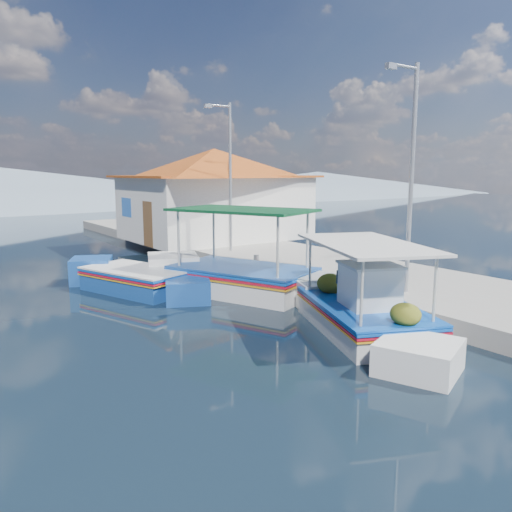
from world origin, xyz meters
TOP-DOWN VIEW (x-y plane):
  - ground at (0.00, 0.00)m, footprint 160.00×160.00m
  - quay at (5.90, 6.00)m, footprint 5.00×44.00m
  - bollards at (3.80, 5.25)m, footprint 0.20×17.20m
  - main_caique at (2.18, 1.39)m, footprint 3.89×6.59m
  - caique_green_canopy at (1.98, 6.20)m, footprint 4.26×7.25m
  - caique_blue_hull at (-0.63, 8.35)m, footprint 3.20×5.89m
  - harbor_building at (6.20, 15.00)m, footprint 10.49×10.49m
  - lamp_post_near at (4.51, 2.00)m, footprint 1.21×0.14m
  - lamp_post_far at (4.51, 11.00)m, footprint 1.21×0.14m
  - mountain_ridge at (6.54, 56.00)m, footprint 171.40×96.00m

SIDE VIEW (x-z plane):
  - ground at x=0.00m, z-range 0.00..0.00m
  - quay at x=5.90m, z-range 0.00..0.50m
  - caique_blue_hull at x=-0.63m, z-range -0.26..0.86m
  - caique_green_canopy at x=1.98m, z-range -1.03..1.91m
  - main_caique at x=2.18m, z-range -0.73..1.64m
  - bollards at x=3.80m, z-range 0.50..0.80m
  - mountain_ridge at x=6.54m, z-range -0.71..4.79m
  - harbor_building at x=6.20m, z-range 0.58..4.98m
  - lamp_post_near at x=4.51m, z-range 0.85..6.85m
  - lamp_post_far at x=4.51m, z-range 0.85..6.85m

